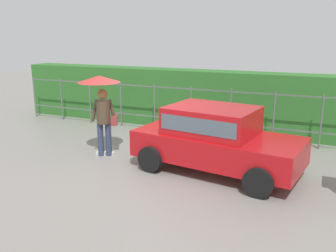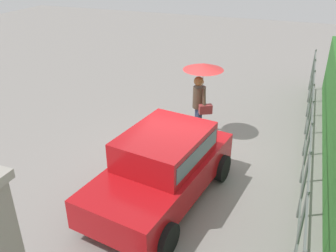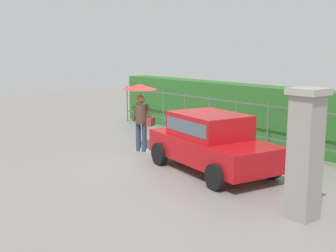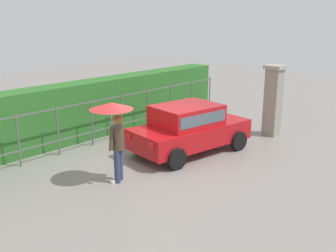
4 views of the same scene
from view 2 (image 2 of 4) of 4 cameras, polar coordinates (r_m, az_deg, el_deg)
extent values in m
plane|color=gray|center=(8.91, 1.75, -5.54)|extent=(40.00, 40.00, 0.00)
cube|color=#B71116|center=(7.37, -1.03, -7.75)|extent=(3.90, 2.17, 0.60)
cube|color=#B71116|center=(7.17, -0.46, -3.20)|extent=(2.09, 1.70, 0.60)
cube|color=#4C5B66|center=(7.16, -0.47, -3.06)|extent=(1.94, 1.70, 0.33)
cylinder|color=black|center=(6.39, -0.11, -17.48)|extent=(0.62, 0.27, 0.60)
cylinder|color=black|center=(7.15, -12.20, -12.50)|extent=(0.62, 0.27, 0.60)
cylinder|color=black|center=(8.18, 8.58, -6.60)|extent=(0.62, 0.27, 0.60)
cylinder|color=black|center=(8.80, -1.64, -3.72)|extent=(0.62, 0.27, 0.60)
cube|color=red|center=(8.54, 8.48, -1.70)|extent=(0.09, 0.21, 0.16)
cube|color=red|center=(8.93, 1.93, -0.07)|extent=(0.09, 0.21, 0.16)
cylinder|color=#2D3856|center=(9.98, 4.65, 0.94)|extent=(0.15, 0.15, 0.86)
cylinder|color=#2D3856|center=(9.81, 4.91, 0.44)|extent=(0.15, 0.15, 0.86)
cube|color=white|center=(10.17, 4.90, -1.02)|extent=(0.26, 0.10, 0.08)
cube|color=white|center=(10.00, 5.16, -1.54)|extent=(0.26, 0.10, 0.08)
cylinder|color=#473828|center=(9.60, 4.94, 4.56)|extent=(0.34, 0.34, 0.58)
sphere|color=#DBAD89|center=(9.45, 5.04, 6.98)|extent=(0.22, 0.22, 0.22)
sphere|color=olive|center=(9.44, 4.87, 7.08)|extent=(0.25, 0.25, 0.25)
cylinder|color=#473828|center=(9.81, 5.11, 5.22)|extent=(0.24, 0.19, 0.56)
cylinder|color=#473828|center=(9.41, 5.73, 4.25)|extent=(0.24, 0.19, 0.56)
cylinder|color=#B2B2B7|center=(9.57, 5.50, 6.68)|extent=(0.02, 0.02, 0.77)
cone|color=red|center=(9.42, 5.62, 9.35)|extent=(1.06, 1.06, 0.17)
cube|color=maroon|center=(9.49, 5.95, 2.67)|extent=(0.31, 0.37, 0.24)
cylinder|color=#59605B|center=(14.04, 21.86, 8.21)|extent=(0.05, 0.05, 1.50)
cylinder|color=#59605B|center=(12.86, 21.75, 6.64)|extent=(0.05, 0.05, 1.50)
cylinder|color=#59605B|center=(11.69, 21.61, 4.74)|extent=(0.05, 0.05, 1.50)
cylinder|color=#59605B|center=(10.54, 21.45, 2.43)|extent=(0.05, 0.05, 1.50)
cylinder|color=#59605B|center=(9.40, 21.24, -0.44)|extent=(0.05, 0.05, 1.50)
cylinder|color=#59605B|center=(8.30, 20.99, -4.09)|extent=(0.05, 0.05, 1.50)
cylinder|color=#59605B|center=(7.24, 20.65, -8.84)|extent=(0.05, 0.05, 1.50)
cylinder|color=#59605B|center=(6.25, 20.18, -15.14)|extent=(0.05, 0.05, 1.50)
cube|color=#59605B|center=(8.00, 21.76, 0.05)|extent=(12.39, 0.03, 0.04)
cube|color=#59605B|center=(8.45, 20.66, -5.85)|extent=(12.39, 0.03, 0.04)
camera|label=1|loc=(10.64, -49.36, 8.43)|focal=38.83mm
camera|label=3|loc=(10.36, -77.47, -3.87)|focal=46.82mm
camera|label=4|loc=(17.56, -13.64, 23.92)|focal=42.90mm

